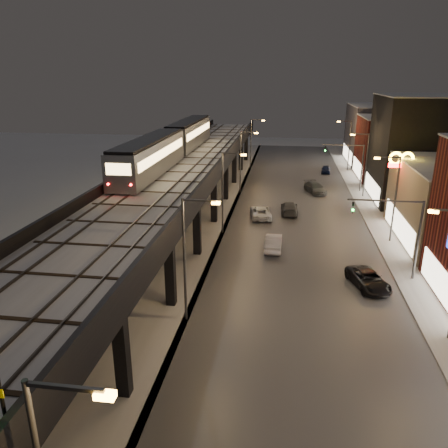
{
  "coord_description": "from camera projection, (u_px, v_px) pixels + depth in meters",
  "views": [
    {
      "loc": [
        5.84,
        -13.67,
        16.59
      ],
      "look_at": [
        1.05,
        19.85,
        5.0
      ],
      "focal_mm": 35.0,
      "sensor_mm": 36.0,
      "label": 1
    }
  ],
  "objects": [
    {
      "name": "building_f",
      "position": [
        381.0,
        134.0,
        85.12
      ],
      "size": [
        12.2,
        16.2,
        11.16
      ],
      "color": "#3A3941",
      "rests_on": "ground"
    },
    {
      "name": "viaduct_parapet_streetside",
      "position": [
        215.0,
        170.0,
        46.93
      ],
      "size": [
        0.3,
        100.0,
        1.1
      ],
      "primitive_type": "cube",
      "color": "black",
      "rests_on": "elevated_viaduct"
    },
    {
      "name": "under_viaduct_pavement",
      "position": [
        184.0,
        220.0,
        52.53
      ],
      "size": [
        11.0,
        120.0,
        0.06
      ],
      "primitive_type": "cube",
      "color": "#9FA1A8",
      "rests_on": "ground"
    },
    {
      "name": "car_near_white",
      "position": [
        273.0,
        243.0,
        43.44
      ],
      "size": [
        1.63,
        4.58,
        1.51
      ],
      "primitive_type": "imported",
      "rotation": [
        0.0,
        0.0,
        3.13
      ],
      "color": "silver",
      "rests_on": "ground"
    },
    {
      "name": "viaduct_trackbed",
      "position": [
        176.0,
        173.0,
        47.63
      ],
      "size": [
        8.4,
        100.0,
        0.32
      ],
      "color": "#B2B7C1",
      "rests_on": "elevated_viaduct"
    },
    {
      "name": "streetlight_left_4",
      "position": [
        252.0,
        140.0,
        80.07
      ],
      "size": [
        2.57,
        0.28,
        9.0
      ],
      "color": "#38383A",
      "rests_on": "ground"
    },
    {
      "name": "car_onc_white",
      "position": [
        315.0,
        188.0,
        64.35
      ],
      "size": [
        3.65,
        5.61,
        1.51
      ],
      "primitive_type": "imported",
      "rotation": [
        0.0,
        0.0,
        0.32
      ],
      "color": "#50555B",
      "rests_on": "ground"
    },
    {
      "name": "car_mid_silver",
      "position": [
        261.0,
        212.0,
        53.11
      ],
      "size": [
        3.06,
        5.42,
        1.43
      ],
      "primitive_type": "imported",
      "rotation": [
        0.0,
        0.0,
        3.28
      ],
      "color": "silver",
      "rests_on": "ground"
    },
    {
      "name": "viaduct_parapet_far",
      "position": [
        137.0,
        168.0,
        48.09
      ],
      "size": [
        0.3,
        100.0,
        1.1
      ],
      "primitive_type": "cube",
      "color": "black",
      "rests_on": "elevated_viaduct"
    },
    {
      "name": "road_surface",
      "position": [
        297.0,
        225.0,
        50.72
      ],
      "size": [
        17.0,
        120.0,
        0.06
      ],
      "primitive_type": "cube",
      "color": "#46474D",
      "rests_on": "ground"
    },
    {
      "name": "elevated_viaduct",
      "position": [
        176.0,
        181.0,
        47.76
      ],
      "size": [
        9.0,
        100.0,
        6.3
      ],
      "color": "black",
      "rests_on": "ground"
    },
    {
      "name": "sidewalk_right",
      "position": [
        387.0,
        229.0,
        49.37
      ],
      "size": [
        4.0,
        120.0,
        0.14
      ],
      "primitive_type": "cube",
      "color": "#9FA1A8",
      "rests_on": "ground"
    },
    {
      "name": "streetlight_right_2",
      "position": [
        393.0,
        194.0,
        44.06
      ],
      "size": [
        2.56,
        0.28,
        9.0
      ],
      "color": "#38383A",
      "rests_on": "ground"
    },
    {
      "name": "streetlight_right_3",
      "position": [
        364.0,
        161.0,
        60.91
      ],
      "size": [
        2.56,
        0.28,
        9.0
      ],
      "color": "#38383A",
      "rests_on": "ground"
    },
    {
      "name": "streetlight_left_3",
      "position": [
        242.0,
        158.0,
        63.21
      ],
      "size": [
        2.57,
        0.28,
        9.0
      ],
      "color": "#38383A",
      "rests_on": "ground"
    },
    {
      "name": "streetlight_left_2",
      "position": [
        225.0,
        188.0,
        46.35
      ],
      "size": [
        2.57,
        0.28,
        9.0
      ],
      "color": "#38383A",
      "rests_on": "ground"
    },
    {
      "name": "car_mid_dark",
      "position": [
        289.0,
        208.0,
        54.74
      ],
      "size": [
        2.16,
        5.04,
        1.45
      ],
      "primitive_type": "imported",
      "rotation": [
        0.0,
        0.0,
        3.17
      ],
      "color": "#414142",
      "rests_on": "ground"
    },
    {
      "name": "building_d",
      "position": [
        423.0,
        150.0,
        58.41
      ],
      "size": [
        12.2,
        13.2,
        14.16
      ],
      "color": "black",
      "rests_on": "ground"
    },
    {
      "name": "car_onc_dark",
      "position": [
        368.0,
        280.0,
        35.67
      ],
      "size": [
        3.6,
        5.38,
        1.37
      ],
      "primitive_type": "imported",
      "rotation": [
        0.0,
        0.0,
        0.29
      ],
      "color": "black",
      "rests_on": "ground"
    },
    {
      "name": "sign_mcdonalds",
      "position": [
        400.0,
        169.0,
        46.65
      ],
      "size": [
        2.64,
        0.42,
        8.9
      ],
      "color": "#38383A",
      "rests_on": "ground"
    },
    {
      "name": "subway_train",
      "position": [
        173.0,
        142.0,
        55.43
      ],
      "size": [
        3.08,
        37.63,
        3.68
      ],
      "color": "gray",
      "rests_on": "viaduct_trackbed"
    },
    {
      "name": "car_onc_red",
      "position": [
        326.0,
        170.0,
        77.41
      ],
      "size": [
        1.91,
        3.93,
        1.29
      ],
      "primitive_type": "imported",
      "rotation": [
        0.0,
        0.0,
        -0.1
      ],
      "color": "#0C1433",
      "rests_on": "ground"
    },
    {
      "name": "building_e",
      "position": [
        397.0,
        148.0,
        72.17
      ],
      "size": [
        12.2,
        12.2,
        10.16
      ],
      "color": "maroon",
      "rests_on": "ground"
    },
    {
      "name": "streetlight_right_4",
      "position": [
        348.0,
        142.0,
        77.77
      ],
      "size": [
        2.56,
        0.28,
        9.0
      ],
      "color": "#38383A",
      "rests_on": "ground"
    },
    {
      "name": "traffic_light_rig_a",
      "position": [
        405.0,
        230.0,
        35.98
      ],
      "size": [
        6.1,
        0.34,
        7.0
      ],
      "color": "#38383A",
      "rests_on": "ground"
    },
    {
      "name": "traffic_light_rig_b",
      "position": [
        354.0,
        162.0,
        64.08
      ],
      "size": [
        6.1,
        0.34,
        7.0
      ],
      "color": "#38383A",
      "rests_on": "ground"
    },
    {
      "name": "streetlight_left_1",
      "position": [
        188.0,
        252.0,
        29.49
      ],
      "size": [
        2.57,
        0.28,
        9.0
      ],
      "color": "#38383A",
      "rests_on": "ground"
    }
  ]
}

